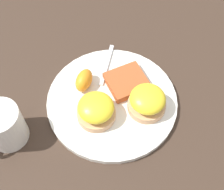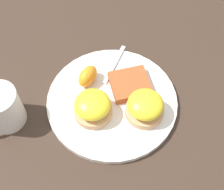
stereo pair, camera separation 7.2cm
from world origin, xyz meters
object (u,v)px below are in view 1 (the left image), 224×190
at_px(hashbrown_patty, 125,81).
at_px(fork, 100,88).
at_px(sandwich_benedict_left, 95,109).
at_px(sandwich_benedict_right, 147,101).
at_px(orange_wedge, 84,80).
at_px(cup, 4,126).

bearing_deg(hashbrown_patty, fork, -35.11).
distance_m(sandwich_benedict_left, sandwich_benedict_right, 0.12).
bearing_deg(orange_wedge, fork, 113.53).
bearing_deg(sandwich_benedict_right, hashbrown_patty, -106.79).
bearing_deg(cup, sandwich_benedict_right, 140.96).
xyz_separation_m(sandwich_benedict_right, cup, (0.24, -0.20, 0.01)).
distance_m(sandwich_benedict_right, hashbrown_patty, 0.09).
distance_m(sandwich_benedict_left, hashbrown_patty, 0.11).
height_order(sandwich_benedict_left, cup, cup).
height_order(sandwich_benedict_left, hashbrown_patty, sandwich_benedict_left).
bearing_deg(sandwich_benedict_right, sandwich_benedict_left, -41.87).
relative_size(sandwich_benedict_left, orange_wedge, 1.46).
distance_m(hashbrown_patty, fork, 0.06).
distance_m(hashbrown_patty, cup, 0.29).
bearing_deg(fork, sandwich_benedict_right, 103.20).
bearing_deg(hashbrown_patty, orange_wedge, -47.01).
xyz_separation_m(sandwich_benedict_right, hashbrown_patty, (-0.02, -0.08, -0.02)).
xyz_separation_m(sandwich_benedict_left, hashbrown_patty, (-0.11, -0.00, -0.02)).
height_order(sandwich_benedict_right, hashbrown_patty, sandwich_benedict_right).
relative_size(sandwich_benedict_left, cup, 0.76).
xyz_separation_m(sandwich_benedict_right, orange_wedge, (0.04, -0.15, -0.01)).
xyz_separation_m(orange_wedge, fork, (-0.02, 0.04, -0.02)).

